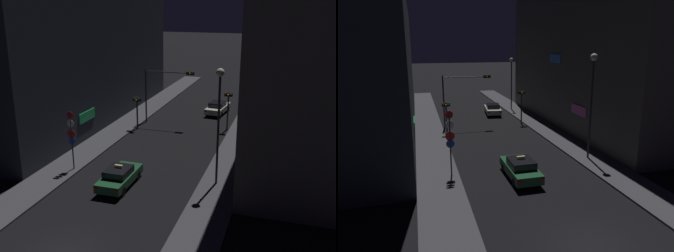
% 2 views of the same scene
% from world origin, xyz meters
% --- Properties ---
extents(sidewalk_left, '(2.88, 52.44, 0.12)m').
position_xyz_m(sidewalk_left, '(-6.06, 24.22, 0.06)').
color(sidewalk_left, '#424247').
rests_on(sidewalk_left, ground_plane).
extents(sidewalk_right, '(2.88, 52.44, 0.12)m').
position_xyz_m(sidewalk_right, '(6.06, 24.22, 0.06)').
color(sidewalk_right, '#424247').
rests_on(sidewalk_right, ground_plane).
extents(building_facade_left, '(7.12, 32.07, 12.96)m').
position_xyz_m(building_facade_left, '(-11.01, 22.79, 6.48)').
color(building_facade_left, '#282D38').
rests_on(building_facade_left, ground_plane).
extents(building_facade_right, '(7.81, 29.08, 16.10)m').
position_xyz_m(building_facade_right, '(11.36, 21.41, 8.05)').
color(building_facade_right, '#514C47').
rests_on(building_facade_right, ground_plane).
extents(taxi, '(1.83, 4.45, 1.62)m').
position_xyz_m(taxi, '(-0.63, 8.28, 0.74)').
color(taxi, '#1E512D').
rests_on(taxi, ground_plane).
extents(far_car, '(2.30, 4.62, 1.42)m').
position_xyz_m(far_car, '(2.31, 29.07, 0.73)').
color(far_car, silver).
rests_on(far_car, ground_plane).
extents(traffic_light_overhead, '(5.26, 0.42, 5.75)m').
position_xyz_m(traffic_light_overhead, '(-2.40, 23.49, 4.17)').
color(traffic_light_overhead, '#2D2D33').
rests_on(traffic_light_overhead, ground_plane).
extents(traffic_light_left_kerb, '(0.80, 0.42, 3.30)m').
position_xyz_m(traffic_light_left_kerb, '(-4.37, 20.93, 2.39)').
color(traffic_light_left_kerb, '#2D2D33').
rests_on(traffic_light_left_kerb, ground_plane).
extents(traffic_light_right_kerb, '(0.80, 0.42, 3.86)m').
position_xyz_m(traffic_light_right_kerb, '(4.37, 23.36, 2.76)').
color(traffic_light_right_kerb, '#2D2D33').
rests_on(traffic_light_right_kerb, ground_plane).
extents(sign_pole_left, '(0.64, 0.10, 4.55)m').
position_xyz_m(sign_pole_left, '(-5.14, 9.78, 2.80)').
color(sign_pole_left, '#2D2D33').
rests_on(sign_pole_left, sidewalk_left).
extents(street_lamp_near_block, '(0.55, 0.55, 8.15)m').
position_xyz_m(street_lamp_near_block, '(5.77, 10.56, 5.81)').
color(street_lamp_near_block, '#2D2D33').
rests_on(street_lamp_near_block, sidewalk_right).
extents(street_lamp_far_block, '(0.51, 0.51, 7.00)m').
position_xyz_m(street_lamp_far_block, '(5.57, 31.56, 4.94)').
color(street_lamp_far_block, '#2D2D33').
rests_on(street_lamp_far_block, sidewalk_right).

